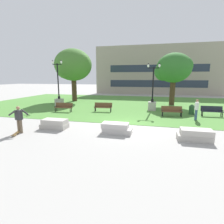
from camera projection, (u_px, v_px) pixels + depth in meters
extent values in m
plane|color=#A3A09B|center=(125.00, 125.00, 12.96)|extent=(140.00, 140.00, 0.00)
cube|color=#4C8438|center=(138.00, 104.00, 22.50)|extent=(40.00, 20.00, 0.02)
cube|color=#B2ADA3|center=(54.00, 126.00, 12.01)|extent=(1.80, 0.90, 0.32)
cube|color=#BBB6AB|center=(55.00, 122.00, 11.94)|extent=(1.66, 0.83, 0.32)
cube|color=#BCB7B2|center=(117.00, 130.00, 11.00)|extent=(1.80, 0.90, 0.32)
cube|color=beige|center=(115.00, 125.00, 10.97)|extent=(1.66, 0.83, 0.32)
cube|color=#B2ADA3|center=(194.00, 137.00, 9.73)|extent=(1.80, 0.90, 0.32)
cube|color=#BBB6AB|center=(196.00, 132.00, 9.65)|extent=(1.66, 0.83, 0.32)
cylinder|color=brown|center=(21.00, 126.00, 10.93)|extent=(0.15, 0.15, 0.86)
cylinder|color=brown|center=(19.00, 126.00, 10.98)|extent=(0.15, 0.15, 0.86)
cube|color=#2D2D30|center=(19.00, 115.00, 10.81)|extent=(0.40, 0.25, 0.60)
cylinder|color=#2D2D30|center=(25.00, 112.00, 10.94)|extent=(0.52, 0.11, 0.38)
cylinder|color=#2D2D30|center=(12.00, 113.00, 10.62)|extent=(0.52, 0.11, 0.38)
sphere|color=#9E7051|center=(18.00, 108.00, 10.73)|extent=(0.22, 0.22, 0.22)
cube|color=olive|center=(16.00, 133.00, 10.68)|extent=(0.46, 0.82, 0.02)
cube|color=olive|center=(13.00, 135.00, 10.24)|extent=(0.23, 0.18, 0.06)
cube|color=olive|center=(19.00, 131.00, 11.12)|extent=(0.23, 0.18, 0.06)
cylinder|color=silver|center=(16.00, 135.00, 10.49)|extent=(0.05, 0.06, 0.06)
cylinder|color=silver|center=(13.00, 135.00, 10.47)|extent=(0.05, 0.06, 0.06)
cylinder|color=silver|center=(19.00, 133.00, 10.92)|extent=(0.05, 0.06, 0.06)
cylinder|color=silver|center=(16.00, 133.00, 10.89)|extent=(0.05, 0.06, 0.06)
cube|color=#1E232D|center=(212.00, 112.00, 15.54)|extent=(1.81, 0.48, 0.05)
cube|color=#1E232D|center=(211.00, 109.00, 15.74)|extent=(1.80, 0.16, 0.46)
cube|color=black|center=(202.00, 110.00, 15.70)|extent=(0.07, 0.40, 0.04)
cube|color=black|center=(223.00, 111.00, 15.35)|extent=(0.07, 0.40, 0.04)
cylinder|color=black|center=(203.00, 114.00, 15.60)|extent=(0.07, 0.07, 0.41)
cylinder|color=black|center=(222.00, 115.00, 15.27)|extent=(0.07, 0.07, 0.41)
cylinder|color=black|center=(202.00, 113.00, 15.91)|extent=(0.07, 0.07, 0.41)
cylinder|color=black|center=(221.00, 114.00, 15.58)|extent=(0.07, 0.07, 0.41)
cube|color=brown|center=(172.00, 112.00, 15.49)|extent=(1.83, 0.57, 0.05)
cube|color=brown|center=(172.00, 109.00, 15.69)|extent=(1.80, 0.26, 0.46)
cube|color=black|center=(162.00, 110.00, 15.60)|extent=(0.09, 0.40, 0.04)
cube|color=black|center=(182.00, 111.00, 15.33)|extent=(0.09, 0.40, 0.04)
cylinder|color=black|center=(163.00, 114.00, 15.50)|extent=(0.07, 0.07, 0.41)
cylinder|color=black|center=(181.00, 115.00, 15.25)|extent=(0.07, 0.07, 0.41)
cylinder|color=black|center=(162.00, 114.00, 15.81)|extent=(0.07, 0.07, 0.41)
cylinder|color=black|center=(181.00, 114.00, 15.56)|extent=(0.07, 0.07, 0.41)
cube|color=brown|center=(63.00, 108.00, 17.56)|extent=(1.82, 0.53, 0.05)
cube|color=brown|center=(64.00, 105.00, 17.76)|extent=(1.80, 0.22, 0.46)
cube|color=black|center=(55.00, 106.00, 17.69)|extent=(0.08, 0.40, 0.04)
cube|color=black|center=(71.00, 107.00, 17.39)|extent=(0.08, 0.40, 0.04)
cylinder|color=black|center=(55.00, 110.00, 17.59)|extent=(0.07, 0.07, 0.41)
cylinder|color=black|center=(70.00, 110.00, 17.31)|extent=(0.07, 0.07, 0.41)
cylinder|color=black|center=(57.00, 109.00, 17.90)|extent=(0.07, 0.07, 0.41)
cylinder|color=black|center=(71.00, 110.00, 17.62)|extent=(0.07, 0.07, 0.41)
cube|color=brown|center=(103.00, 107.00, 17.63)|extent=(1.84, 0.62, 0.05)
cube|color=brown|center=(103.00, 105.00, 17.83)|extent=(1.80, 0.30, 0.46)
cube|color=black|center=(95.00, 106.00, 17.72)|extent=(0.10, 0.40, 0.04)
cube|color=black|center=(111.00, 106.00, 17.50)|extent=(0.10, 0.40, 0.04)
cylinder|color=black|center=(95.00, 110.00, 17.62)|extent=(0.07, 0.07, 0.41)
cylinder|color=black|center=(111.00, 110.00, 17.42)|extent=(0.07, 0.07, 0.41)
cylinder|color=black|center=(96.00, 109.00, 17.94)|extent=(0.07, 0.07, 0.41)
cylinder|color=black|center=(111.00, 110.00, 17.73)|extent=(0.07, 0.07, 0.41)
cube|color=#ADA89E|center=(152.00, 106.00, 18.42)|extent=(0.80, 0.80, 0.90)
cylinder|color=black|center=(152.00, 100.00, 18.31)|extent=(0.28, 0.28, 0.30)
cylinder|color=black|center=(153.00, 85.00, 17.99)|extent=(0.14, 0.14, 3.56)
cube|color=black|center=(154.00, 68.00, 17.66)|extent=(1.10, 0.08, 0.08)
ellipsoid|color=white|center=(148.00, 66.00, 17.74)|extent=(0.22, 0.22, 0.36)
cone|color=black|center=(148.00, 64.00, 17.70)|extent=(0.20, 0.20, 0.13)
ellipsoid|color=white|center=(159.00, 65.00, 17.49)|extent=(0.22, 0.22, 0.36)
cone|color=black|center=(160.00, 63.00, 17.45)|extent=(0.20, 0.20, 0.13)
cube|color=#ADA89E|center=(59.00, 102.00, 21.09)|extent=(0.80, 0.80, 0.90)
cylinder|color=black|center=(59.00, 98.00, 20.97)|extent=(0.28, 0.28, 0.30)
cylinder|color=black|center=(58.00, 81.00, 20.60)|extent=(0.14, 0.14, 4.11)
cube|color=black|center=(57.00, 64.00, 20.22)|extent=(1.10, 0.08, 0.08)
ellipsoid|color=white|center=(53.00, 62.00, 20.29)|extent=(0.22, 0.22, 0.36)
cone|color=black|center=(53.00, 61.00, 20.26)|extent=(0.20, 0.20, 0.13)
ellipsoid|color=white|center=(61.00, 62.00, 20.04)|extent=(0.22, 0.22, 0.36)
cone|color=black|center=(61.00, 60.00, 20.01)|extent=(0.20, 0.20, 0.13)
cylinder|color=#42301E|center=(74.00, 88.00, 25.45)|extent=(0.70, 0.70, 3.72)
ellipsoid|color=#42752D|center=(73.00, 65.00, 24.81)|extent=(5.24, 5.24, 4.45)
sphere|color=#42752D|center=(66.00, 69.00, 25.74)|extent=(2.88, 2.88, 2.88)
sphere|color=#42752D|center=(80.00, 63.00, 23.96)|extent=(2.62, 2.62, 2.62)
cylinder|color=#42301E|center=(172.00, 91.00, 21.85)|extent=(0.65, 0.65, 3.41)
ellipsoid|color=#2D6B28|center=(174.00, 68.00, 21.29)|extent=(4.21, 4.21, 3.57)
sphere|color=#2D6B28|center=(164.00, 72.00, 22.04)|extent=(2.31, 2.31, 2.31)
sphere|color=#2D6B28|center=(184.00, 66.00, 20.61)|extent=(2.10, 2.10, 2.10)
cylinder|color=#234C28|center=(192.00, 110.00, 16.38)|extent=(0.48, 0.48, 0.80)
cone|color=#234C28|center=(192.00, 105.00, 16.29)|extent=(0.49, 0.49, 0.16)
cylinder|color=#384C7A|center=(196.00, 115.00, 14.29)|extent=(0.15, 0.15, 0.86)
cylinder|color=#384C7A|center=(196.00, 115.00, 14.14)|extent=(0.15, 0.15, 0.86)
cube|color=white|center=(197.00, 106.00, 14.07)|extent=(0.39, 0.46, 0.60)
cylinder|color=white|center=(197.00, 105.00, 14.32)|extent=(0.18, 0.24, 0.56)
cylinder|color=white|center=(196.00, 106.00, 13.81)|extent=(0.18, 0.24, 0.56)
sphere|color=#9E7051|center=(197.00, 101.00, 13.99)|extent=(0.22, 0.22, 0.22)
cube|color=gray|center=(157.00, 70.00, 34.83)|extent=(25.18, 1.00, 9.75)
cube|color=#232D3D|center=(156.00, 84.00, 34.87)|extent=(18.89, 0.03, 1.40)
cube|color=#232D3D|center=(157.00, 68.00, 34.28)|extent=(18.89, 0.03, 1.40)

